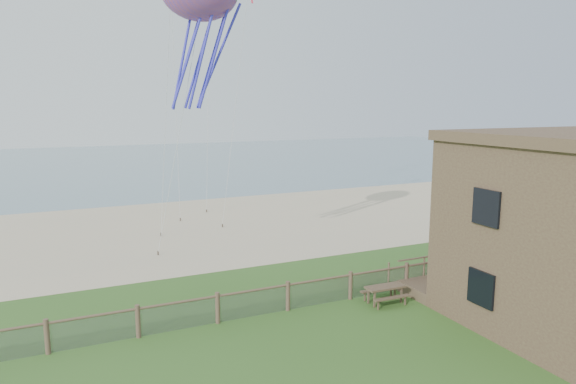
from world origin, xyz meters
The scene contains 7 objects.
ground centered at (0.00, 0.00, 0.00)m, with size 160.00×160.00×0.00m, color #31581E.
sand_beach centered at (0.00, 22.00, 0.00)m, with size 72.00×20.00×0.02m, color #C9B391.
ocean centered at (0.00, 66.00, 0.00)m, with size 160.00×68.00×0.02m, color slate.
chainlink_fence centered at (0.00, 6.00, 0.55)m, with size 36.20×0.20×1.25m, color #503B2D, non-canonical shape.
motel_deck centered at (13.00, 5.00, 0.25)m, with size 15.00×2.00×0.50m, color brown.
picnic_table centered at (4.12, 5.00, 0.36)m, with size 1.72×1.30×0.73m, color brown, non-canonical shape.
octopus_kite centered at (-1.38, 13.23, 11.92)m, with size 3.73×2.63×7.67m, color #E45624, non-canonical shape.
Camera 1 is at (-8.37, -12.25, 8.39)m, focal length 32.00 mm.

